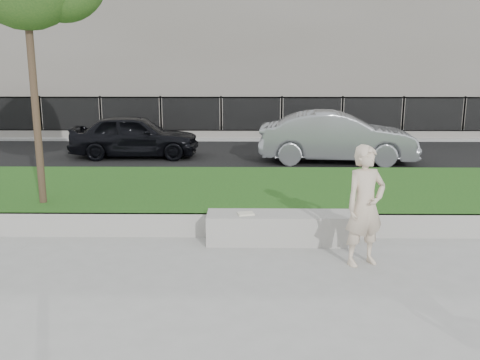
{
  "coord_description": "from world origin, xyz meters",
  "views": [
    {
      "loc": [
        0.32,
        -7.46,
        2.89
      ],
      "look_at": [
        0.22,
        1.2,
        0.94
      ],
      "focal_mm": 40.0,
      "sensor_mm": 36.0,
      "label": 1
    }
  ],
  "objects_px": {
    "car_silver": "(337,137)",
    "man": "(365,206)",
    "car_dark": "(135,136)",
    "stone_bench": "(280,228)",
    "book": "(246,214)"
  },
  "relations": [
    {
      "from": "stone_bench",
      "to": "car_silver",
      "type": "relative_size",
      "value": 0.54
    },
    {
      "from": "man",
      "to": "car_dark",
      "type": "height_order",
      "value": "man"
    },
    {
      "from": "man",
      "to": "car_silver",
      "type": "bearing_deg",
      "value": 59.8
    },
    {
      "from": "stone_bench",
      "to": "car_dark",
      "type": "height_order",
      "value": "car_dark"
    },
    {
      "from": "stone_bench",
      "to": "car_silver",
      "type": "bearing_deg",
      "value": 73.35
    },
    {
      "from": "stone_bench",
      "to": "car_silver",
      "type": "height_order",
      "value": "car_silver"
    },
    {
      "from": "book",
      "to": "car_silver",
      "type": "xyz_separation_m",
      "value": [
        2.57,
        6.81,
        0.26
      ]
    },
    {
      "from": "stone_bench",
      "to": "car_dark",
      "type": "xyz_separation_m",
      "value": [
        -3.87,
        7.51,
        0.44
      ]
    },
    {
      "from": "stone_bench",
      "to": "book",
      "type": "xyz_separation_m",
      "value": [
        -0.55,
        -0.06,
        0.25
      ]
    },
    {
      "from": "car_silver",
      "to": "man",
      "type": "bearing_deg",
      "value": 178.08
    },
    {
      "from": "book",
      "to": "car_silver",
      "type": "relative_size",
      "value": 0.06
    },
    {
      "from": "stone_bench",
      "to": "man",
      "type": "relative_size",
      "value": 1.35
    },
    {
      "from": "car_dark",
      "to": "man",
      "type": "bearing_deg",
      "value": -150.48
    },
    {
      "from": "stone_bench",
      "to": "car_silver",
      "type": "distance_m",
      "value": 7.06
    },
    {
      "from": "man",
      "to": "car_silver",
      "type": "height_order",
      "value": "man"
    }
  ]
}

